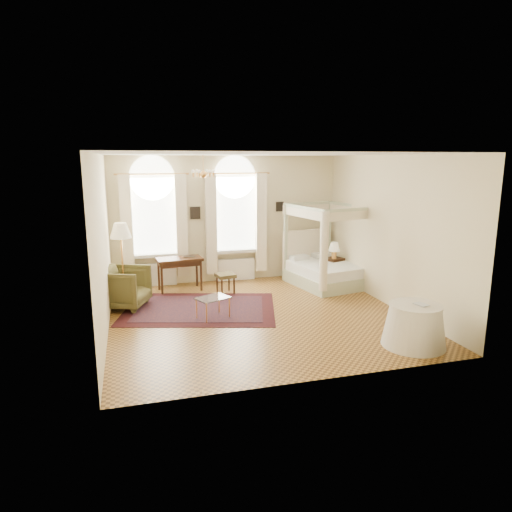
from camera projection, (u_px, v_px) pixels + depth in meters
The scene contains 18 objects.
ground at pixel (258, 315), 9.55m from camera, with size 6.00×6.00×0.00m, color #A87431.
room_walls at pixel (258, 221), 9.14m from camera, with size 6.00×6.00×6.00m.
window_left at pixel (155, 229), 11.45m from camera, with size 1.62×0.27×3.29m.
window_right at pixel (236, 226), 12.00m from camera, with size 1.62×0.27×3.29m.
chandelier at pixel (203, 173), 9.84m from camera, with size 0.51×0.45×0.50m.
wall_pictures at pixel (231, 210), 11.98m from camera, with size 2.54×0.03×0.39m.
canopy_bed at pixel (326, 267), 11.76m from camera, with size 1.90×2.18×2.08m.
nightstand at pixel (334, 269), 12.19m from camera, with size 0.44×0.40×0.63m, color #39200F.
nightstand_lamp at pixel (334, 248), 11.99m from camera, with size 0.30×0.30×0.44m.
writing_desk at pixel (179, 263), 11.24m from camera, with size 1.15×0.68×0.82m.
laptop at pixel (190, 256), 11.35m from camera, with size 0.32×0.20×0.03m, color black.
stool at pixel (225, 277), 11.06m from camera, with size 0.49×0.49×0.49m.
armchair at pixel (124, 287), 9.98m from camera, with size 0.96×0.99×0.90m, color #4B4420.
coffee_table at pixel (213, 300), 9.30m from camera, with size 0.78×0.68×0.44m.
floor_lamp at pixel (121, 235), 10.17m from camera, with size 0.47×0.47×1.82m.
oriental_rug at pixel (200, 308), 9.96m from camera, with size 3.73×3.10×0.01m.
side_table at pixel (414, 325), 7.93m from camera, with size 1.10×1.10×0.75m.
book at pixel (418, 305), 7.77m from camera, with size 0.18×0.24×0.02m, color black.
Camera 1 is at (-2.49, -8.74, 3.19)m, focal length 32.00 mm.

